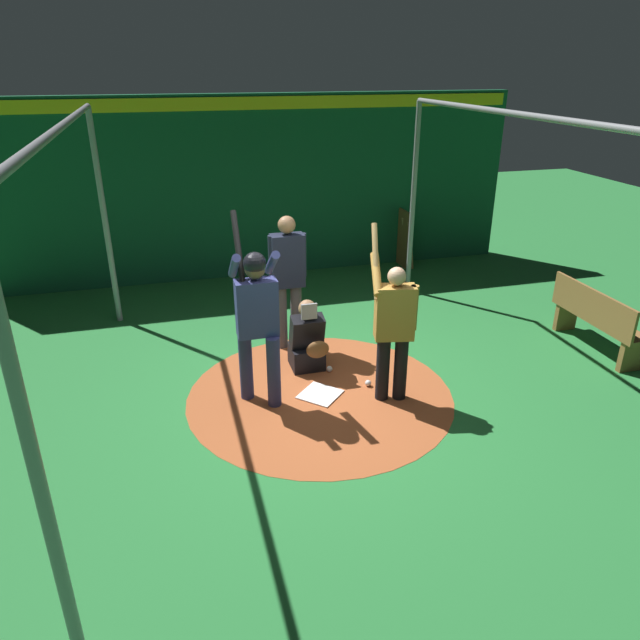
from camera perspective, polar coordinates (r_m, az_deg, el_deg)
The scene contains 13 objects.
ground_plane at distance 6.79m, azimuth 0.00°, elevation -7.35°, with size 25.38×25.38×0.00m, color #287A38.
dirt_circle at distance 6.79m, azimuth 0.00°, elevation -7.32°, with size 3.05×3.05×0.01m, color #AD562D.
home_plate at distance 6.79m, azimuth 0.00°, elevation -7.26°, with size 0.42×0.42×0.01m, color white.
batter at distance 6.24m, azimuth -6.21°, elevation 0.58°, with size 0.68×0.49×2.10m.
catcher at distance 7.20m, azimuth -1.22°, elevation -2.18°, with size 0.58×0.40×0.92m.
umpire at distance 7.54m, azimuth -3.15°, elevation 4.37°, with size 0.22×0.49×1.78m.
visitor at distance 6.38m, azimuth 7.18°, elevation -0.51°, with size 0.60×0.51×1.96m.
back_wall at distance 10.34m, azimuth -6.68°, elevation 12.72°, with size 0.22×9.38×3.06m.
cage_frame at distance 5.97m, azimuth 0.00°, elevation 10.45°, with size 5.79×4.70×3.04m.
bat_rack at distance 11.10m, azimuth 8.06°, elevation 7.83°, with size 0.82×0.20×1.05m.
bench at distance 8.47m, azimuth 25.36°, elevation 0.11°, with size 1.51×0.36×0.85m.
baseball_0 at distance 6.97m, azimuth 4.72°, elevation -6.16°, with size 0.07×0.07×0.07m, color white.
baseball_1 at distance 7.25m, azimuth 0.94°, elevation -4.79°, with size 0.07×0.07×0.07m, color white.
Camera 1 is at (5.60, -1.54, 3.53)m, focal length 32.77 mm.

